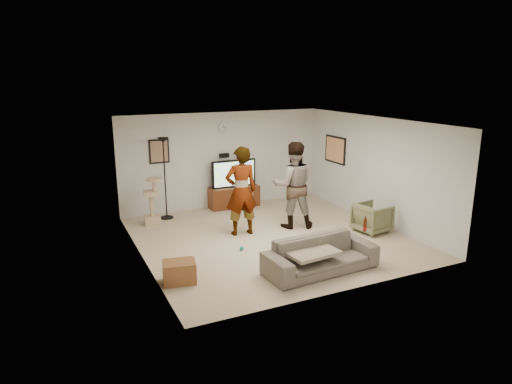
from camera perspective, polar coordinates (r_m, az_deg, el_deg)
name	(u,v)px	position (r m, az deg, el deg)	size (l,w,h in m)	color
floor	(271,238)	(9.90, 1.85, -5.78)	(5.50, 5.50, 0.02)	#C8B691
ceiling	(272,121)	(9.32, 1.98, 8.90)	(5.50, 5.50, 0.02)	silver
wall_back	(224,160)	(11.99, -4.11, 4.06)	(5.50, 0.04, 2.50)	silver
wall_front	(351,218)	(7.28, 11.86, -3.18)	(5.50, 0.04, 2.50)	silver
wall_left	(139,196)	(8.66, -14.50, -0.49)	(0.04, 5.50, 2.50)	silver
wall_right	(375,170)	(11.04, 14.74, 2.70)	(0.04, 5.50, 2.50)	silver
wall_clock	(223,128)	(11.84, -4.14, 8.09)	(0.26, 0.26, 0.04)	white
wall_speaker	(224,155)	(11.91, -4.02, 4.63)	(0.25, 0.10, 0.10)	black
picture_back	(159,151)	(11.42, -12.11, 5.03)	(0.42, 0.03, 0.52)	#8A6A54
picture_right	(335,150)	(12.22, 9.94, 5.27)	(0.03, 0.78, 0.62)	tan
tv_stand	(234,197)	(12.05, -2.78, -0.60)	(1.33, 0.45, 0.56)	#472210
console_box	(239,210)	(11.76, -2.15, -2.22)	(0.40, 0.30, 0.07)	silver
tv	(234,173)	(11.90, -2.82, 2.36)	(1.21, 0.08, 0.72)	black
tv_screen	(234,174)	(11.86, -2.74, 2.31)	(1.11, 0.01, 0.63)	#9AEA1D
floor_lamp	(165,179)	(11.13, -11.40, 1.65)	(0.32, 0.32, 1.99)	black
cat_tree	(151,201)	(10.86, -13.05, -1.15)	(0.36, 0.36, 1.12)	tan
person_left	(241,191)	(9.81, -1.88, 0.12)	(0.72, 0.47, 1.96)	#A9A9A9
person_right	(293,185)	(10.33, 4.70, 0.87)	(0.97, 0.75, 1.99)	#3A4F87
sofa	(321,255)	(8.25, 8.15, -7.86)	(2.08, 0.81, 0.61)	#5E574C
throw_blanket	(310,251)	(8.10, 6.85, -7.44)	(0.90, 0.70, 0.06)	tan
beer_bottle	(365,225)	(8.64, 13.57, -4.05)	(0.06, 0.06, 0.25)	#441806
armchair	(372,218)	(10.46, 14.43, -3.17)	(0.69, 0.71, 0.65)	#5F6241
side_table	(179,272)	(7.91, -9.65, -9.89)	(0.55, 0.41, 0.37)	brown
toy_ball	(242,248)	(9.18, -1.82, -7.10)	(0.09, 0.09, 0.09)	#099075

